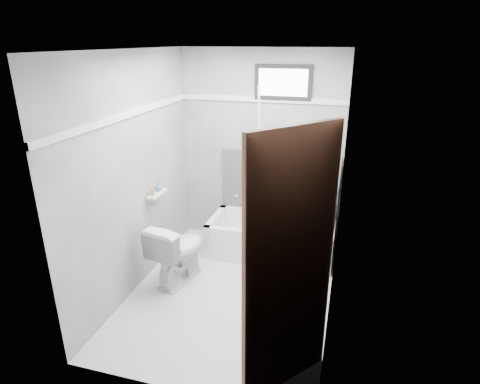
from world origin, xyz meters
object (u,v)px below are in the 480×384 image
(toilet, at_px, (178,251))
(soap_bottle_b, at_px, (158,187))
(door, at_px, (323,299))
(bathtub, at_px, (271,238))
(office_chair, at_px, (310,207))
(soap_bottle_a, at_px, (152,191))

(toilet, bearing_deg, soap_bottle_b, -28.28)
(door, distance_m, soap_bottle_b, 2.53)
(bathtub, xyz_separation_m, office_chair, (0.44, 0.04, 0.44))
(bathtub, relative_size, soap_bottle_a, 15.62)
(soap_bottle_a, bearing_deg, bathtub, 31.11)
(office_chair, xyz_separation_m, soap_bottle_b, (-1.61, -0.61, 0.30))
(office_chair, relative_size, soap_bottle_b, 10.54)
(soap_bottle_b, bearing_deg, toilet, -40.34)
(bathtub, distance_m, soap_bottle_a, 1.56)
(toilet, xyz_separation_m, door, (1.60, -1.37, 0.65))
(office_chair, bearing_deg, soap_bottle_b, -156.55)
(soap_bottle_a, relative_size, soap_bottle_b, 0.95)
(office_chair, height_order, soap_bottle_b, office_chair)
(door, bearing_deg, office_chair, 97.80)
(bathtub, xyz_separation_m, door, (0.75, -2.21, 0.79))
(office_chair, relative_size, door, 0.53)
(door, height_order, soap_bottle_a, door)
(toilet, bearing_deg, soap_bottle_a, -10.31)
(bathtub, relative_size, office_chair, 1.40)
(bathtub, distance_m, toilet, 1.20)
(bathtub, relative_size, toilet, 2.12)
(office_chair, relative_size, soap_bottle_a, 11.14)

